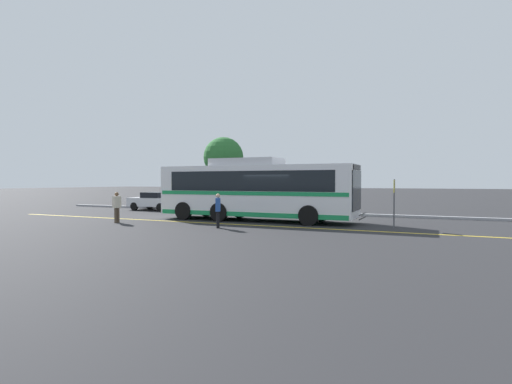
{
  "coord_description": "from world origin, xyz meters",
  "views": [
    {
      "loc": [
        7.85,
        -19.8,
        2.16
      ],
      "look_at": [
        -1.13,
        0.18,
        1.58
      ],
      "focal_mm": 28.0,
      "sensor_mm": 36.0,
      "label": 1
    }
  ],
  "objects_px": {
    "parked_car_1": "(210,203)",
    "tree_0": "(224,157)",
    "pedestrian_1": "(117,205)",
    "transit_bus": "(256,189)",
    "parked_car_0": "(155,201)",
    "bus_stop_sign": "(394,197)",
    "pedestrian_0": "(218,209)",
    "parked_car_2": "(295,205)"
  },
  "relations": [
    {
      "from": "transit_bus",
      "to": "pedestrian_0",
      "type": "relative_size",
      "value": 7.01
    },
    {
      "from": "pedestrian_0",
      "to": "bus_stop_sign",
      "type": "bearing_deg",
      "value": 86.16
    },
    {
      "from": "parked_car_0",
      "to": "tree_0",
      "type": "height_order",
      "value": "tree_0"
    },
    {
      "from": "parked_car_1",
      "to": "parked_car_2",
      "type": "xyz_separation_m",
      "value": [
        6.16,
        0.06,
        -0.02
      ]
    },
    {
      "from": "parked_car_1",
      "to": "parked_car_2",
      "type": "bearing_deg",
      "value": 92.76
    },
    {
      "from": "parked_car_2",
      "to": "pedestrian_0",
      "type": "bearing_deg",
      "value": -9.12
    },
    {
      "from": "transit_bus",
      "to": "pedestrian_1",
      "type": "xyz_separation_m",
      "value": [
        -6.14,
        -4.02,
        -0.82
      ]
    },
    {
      "from": "pedestrian_0",
      "to": "pedestrian_1",
      "type": "distance_m",
      "value": 5.98
    },
    {
      "from": "tree_0",
      "to": "parked_car_1",
      "type": "bearing_deg",
      "value": -74.0
    },
    {
      "from": "parked_car_1",
      "to": "parked_car_2",
      "type": "height_order",
      "value": "parked_car_1"
    },
    {
      "from": "pedestrian_0",
      "to": "tree_0",
      "type": "distance_m",
      "value": 13.81
    },
    {
      "from": "tree_0",
      "to": "parked_car_2",
      "type": "bearing_deg",
      "value": -28.65
    },
    {
      "from": "transit_bus",
      "to": "tree_0",
      "type": "relative_size",
      "value": 1.97
    },
    {
      "from": "bus_stop_sign",
      "to": "parked_car_0",
      "type": "bearing_deg",
      "value": -105.16
    },
    {
      "from": "parked_car_1",
      "to": "tree_0",
      "type": "bearing_deg",
      "value": -161.8
    },
    {
      "from": "pedestrian_1",
      "to": "tree_0",
      "type": "xyz_separation_m",
      "value": [
        -0.29,
        12.03,
        3.17
      ]
    },
    {
      "from": "parked_car_0",
      "to": "tree_0",
      "type": "distance_m",
      "value": 6.36
    },
    {
      "from": "pedestrian_1",
      "to": "transit_bus",
      "type": "bearing_deg",
      "value": -54.97
    },
    {
      "from": "transit_bus",
      "to": "tree_0",
      "type": "distance_m",
      "value": 10.53
    },
    {
      "from": "transit_bus",
      "to": "parked_car_1",
      "type": "bearing_deg",
      "value": -126.8
    },
    {
      "from": "parked_car_2",
      "to": "bus_stop_sign",
      "type": "distance_m",
      "value": 7.95
    },
    {
      "from": "bus_stop_sign",
      "to": "pedestrian_1",
      "type": "bearing_deg",
      "value": -75.85
    },
    {
      "from": "tree_0",
      "to": "transit_bus",
      "type": "bearing_deg",
      "value": -51.23
    },
    {
      "from": "parked_car_1",
      "to": "bus_stop_sign",
      "type": "distance_m",
      "value": 13.39
    },
    {
      "from": "parked_car_0",
      "to": "pedestrian_1",
      "type": "distance_m",
      "value": 9.04
    },
    {
      "from": "parked_car_0",
      "to": "pedestrian_1",
      "type": "relative_size",
      "value": 2.47
    },
    {
      "from": "pedestrian_0",
      "to": "parked_car_0",
      "type": "bearing_deg",
      "value": -156.01
    },
    {
      "from": "parked_car_0",
      "to": "pedestrian_0",
      "type": "height_order",
      "value": "pedestrian_0"
    },
    {
      "from": "parked_car_0",
      "to": "pedestrian_0",
      "type": "distance_m",
      "value": 12.77
    },
    {
      "from": "pedestrian_1",
      "to": "bus_stop_sign",
      "type": "bearing_deg",
      "value": -74.07
    },
    {
      "from": "parked_car_1",
      "to": "parked_car_2",
      "type": "relative_size",
      "value": 1.02
    },
    {
      "from": "pedestrian_1",
      "to": "pedestrian_0",
      "type": "bearing_deg",
      "value": -86.91
    },
    {
      "from": "pedestrian_1",
      "to": "bus_stop_sign",
      "type": "relative_size",
      "value": 0.71
    },
    {
      "from": "parked_car_0",
      "to": "transit_bus",
      "type": "bearing_deg",
      "value": -110.79
    },
    {
      "from": "parked_car_1",
      "to": "tree_0",
      "type": "relative_size",
      "value": 0.72
    },
    {
      "from": "pedestrian_0",
      "to": "tree_0",
      "type": "bearing_deg",
      "value": -179.56
    },
    {
      "from": "pedestrian_0",
      "to": "pedestrian_1",
      "type": "bearing_deg",
      "value": -116.08
    },
    {
      "from": "parked_car_0",
      "to": "pedestrian_0",
      "type": "relative_size",
      "value": 2.48
    },
    {
      "from": "parked_car_0",
      "to": "pedestrian_1",
      "type": "height_order",
      "value": "pedestrian_1"
    },
    {
      "from": "pedestrian_1",
      "to": "bus_stop_sign",
      "type": "xyz_separation_m",
      "value": [
        13.43,
        3.37,
        0.53
      ]
    },
    {
      "from": "parked_car_2",
      "to": "tree_0",
      "type": "relative_size",
      "value": 0.7
    },
    {
      "from": "parked_car_0",
      "to": "bus_stop_sign",
      "type": "distance_m",
      "value": 18.06
    }
  ]
}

